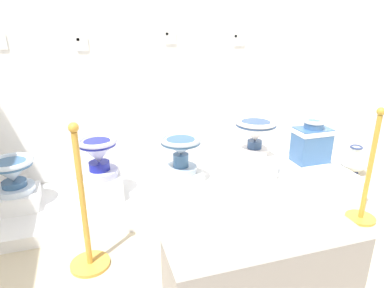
# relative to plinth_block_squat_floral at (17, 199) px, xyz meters

# --- Properties ---
(wall_back) EXTENTS (4.47, 0.06, 2.83)m
(wall_back) POSITION_rel_plinth_block_squat_floral_xyz_m (1.42, 0.44, 1.24)
(wall_back) COLOR white
(wall_back) RESTS_ON ground_plane
(display_platform) EXTENTS (3.58, 0.90, 0.10)m
(display_platform) POSITION_rel_plinth_block_squat_floral_xyz_m (1.42, -0.05, -0.12)
(display_platform) COLOR white
(display_platform) RESTS_ON ground_plane
(plinth_block_squat_floral) EXTENTS (0.34, 0.33, 0.14)m
(plinth_block_squat_floral) POSITION_rel_plinth_block_squat_floral_xyz_m (0.00, 0.00, 0.00)
(plinth_block_squat_floral) COLOR white
(plinth_block_squat_floral) RESTS_ON display_platform
(antique_toilet_squat_floral) EXTENTS (0.35, 0.35, 0.29)m
(antique_toilet_squat_floral) POSITION_rel_plinth_block_squat_floral_xyz_m (0.00, 0.00, 0.25)
(antique_toilet_squat_floral) COLOR silver
(antique_toilet_squat_floral) RESTS_ON plinth_block_squat_floral
(plinth_block_broad_patterned) EXTENTS (0.35, 0.35, 0.19)m
(plinth_block_broad_patterned) POSITION_rel_plinth_block_squat_floral_xyz_m (0.69, -0.02, 0.02)
(plinth_block_broad_patterned) COLOR white
(plinth_block_broad_patterned) RESTS_ON display_platform
(antique_toilet_broad_patterned) EXTENTS (0.34, 0.34, 0.35)m
(antique_toilet_broad_patterned) POSITION_rel_plinth_block_squat_floral_xyz_m (0.69, -0.02, 0.33)
(antique_toilet_broad_patterned) COLOR #B1B4E3
(antique_toilet_broad_patterned) RESTS_ON plinth_block_broad_patterned
(plinth_block_rightmost) EXTENTS (0.39, 0.28, 0.11)m
(plinth_block_rightmost) POSITION_rel_plinth_block_squat_floral_xyz_m (1.44, 0.03, -0.02)
(plinth_block_rightmost) COLOR white
(plinth_block_rightmost) RESTS_ON display_platform
(antique_toilet_rightmost) EXTENTS (0.39, 0.39, 0.35)m
(antique_toilet_rightmost) POSITION_rel_plinth_block_squat_floral_xyz_m (1.44, 0.03, 0.28)
(antique_toilet_rightmost) COLOR #A9BED6
(antique_toilet_rightmost) RESTS_ON plinth_block_rightmost
(plinth_block_leftmost) EXTENTS (0.38, 0.29, 0.25)m
(plinth_block_leftmost) POSITION_rel_plinth_block_squat_floral_xyz_m (2.15, -0.08, 0.05)
(plinth_block_leftmost) COLOR white
(plinth_block_leftmost) RESTS_ON display_platform
(antique_toilet_leftmost) EXTENTS (0.40, 0.40, 0.35)m
(antique_toilet_leftmost) POSITION_rel_plinth_block_squat_floral_xyz_m (2.15, -0.08, 0.41)
(antique_toilet_leftmost) COLOR white
(antique_toilet_leftmost) RESTS_ON plinth_block_leftmost
(plinth_block_central_ornate) EXTENTS (0.31, 0.37, 0.06)m
(plinth_block_central_ornate) POSITION_rel_plinth_block_squat_floral_xyz_m (2.86, 0.01, -0.04)
(plinth_block_central_ornate) COLOR white
(plinth_block_central_ornate) RESTS_ON display_platform
(antique_toilet_central_ornate) EXTENTS (0.37, 0.25, 0.47)m
(antique_toilet_central_ornate) POSITION_rel_plinth_block_squat_floral_xyz_m (2.86, 0.01, 0.21)
(antique_toilet_central_ornate) COLOR #386097
(antique_toilet_central_ornate) RESTS_ON plinth_block_central_ornate
(info_placard_first) EXTENTS (0.10, 0.01, 0.13)m
(info_placard_first) POSITION_rel_plinth_block_squat_floral_xyz_m (0.01, 0.41, 1.25)
(info_placard_first) COLOR white
(info_placard_second) EXTENTS (0.10, 0.01, 0.12)m
(info_placard_second) POSITION_rel_plinth_block_squat_floral_xyz_m (0.65, 0.41, 1.22)
(info_placard_second) COLOR white
(info_placard_third) EXTENTS (0.10, 0.01, 0.11)m
(info_placard_third) POSITION_rel_plinth_block_squat_floral_xyz_m (1.45, 0.41, 1.26)
(info_placard_third) COLOR white
(info_placard_fourth) EXTENTS (0.12, 0.01, 0.11)m
(info_placard_fourth) POSITION_rel_plinth_block_squat_floral_xyz_m (2.16, 0.41, 1.23)
(info_placard_fourth) COLOR white
(decorative_vase_spare) EXTENTS (0.29, 0.29, 0.31)m
(decorative_vase_spare) POSITION_rel_plinth_block_squat_floral_xyz_m (3.35, -0.10, -0.04)
(decorative_vase_spare) COLOR navy
(decorative_vase_spare) RESTS_ON ground_plane
(stanchion_post_near_left) EXTENTS (0.27, 0.27, 1.02)m
(stanchion_post_near_left) POSITION_rel_plinth_block_squat_floral_xyz_m (0.55, -0.81, 0.12)
(stanchion_post_near_left) COLOR gold
(stanchion_post_near_left) RESTS_ON ground_plane
(stanchion_post_near_right) EXTENTS (0.24, 0.24, 0.97)m
(stanchion_post_near_right) POSITION_rel_plinth_block_squat_floral_xyz_m (2.75, -0.89, 0.13)
(stanchion_post_near_right) COLOR #B88F30
(stanchion_post_near_right) RESTS_ON ground_plane
(museum_bench) EXTENTS (1.19, 0.36, 0.40)m
(museum_bench) POSITION_rel_plinth_block_squat_floral_xyz_m (1.56, -1.40, 0.03)
(museum_bench) COLOR gray
(museum_bench) RESTS_ON ground_plane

